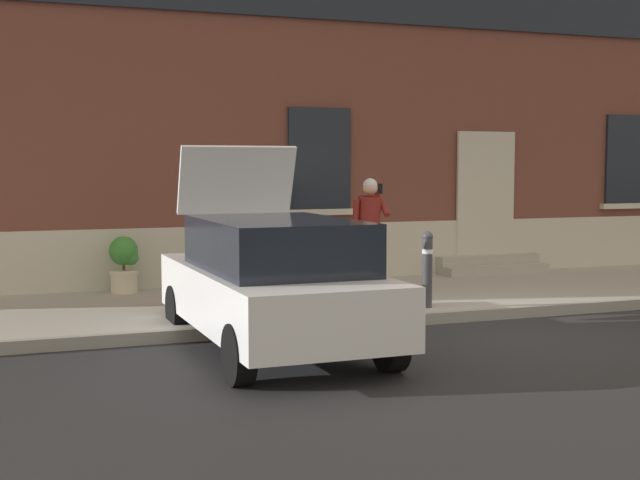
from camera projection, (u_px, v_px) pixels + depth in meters
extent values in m
plane|color=#232326|center=(502.00, 334.00, 10.84)|extent=(80.00, 80.00, 0.00)
cube|color=#99968E|center=(403.00, 297.00, 13.45)|extent=(24.00, 3.60, 0.15)
cube|color=gray|center=(464.00, 316.00, 11.71)|extent=(24.00, 0.12, 0.15)
cube|color=brown|center=(343.00, 71.00, 15.47)|extent=(24.00, 1.40, 7.50)
cube|color=#BCB7A8|center=(358.00, 255.00, 15.07)|extent=(24.00, 0.08, 1.10)
cube|color=#1E472D|center=(485.00, 197.00, 15.84)|extent=(1.00, 0.08, 2.10)
cube|color=#BCB7A8|center=(485.00, 194.00, 15.82)|extent=(1.16, 0.06, 2.24)
cube|color=black|center=(319.00, 158.00, 14.67)|extent=(1.10, 0.06, 1.70)
cube|color=#BCB7A8|center=(320.00, 212.00, 14.72)|extent=(1.30, 0.12, 0.10)
cube|color=black|center=(630.00, 159.00, 16.90)|extent=(1.10, 0.06, 1.70)
cube|color=#BCB7A8|center=(629.00, 206.00, 16.95)|extent=(1.30, 0.12, 0.10)
cube|color=#9E998E|center=(497.00, 270.00, 15.53)|extent=(2.00, 0.32, 0.16)
cube|color=#9E998E|center=(488.00, 264.00, 15.82)|extent=(2.00, 0.32, 0.32)
cube|color=white|center=(273.00, 296.00, 9.86)|extent=(1.79, 4.02, 0.64)
cube|color=black|center=(277.00, 244.00, 9.67)|extent=(1.57, 2.42, 0.56)
cube|color=black|center=(227.00, 291.00, 11.75)|extent=(1.66, 0.12, 0.20)
cube|color=yellow|center=(227.00, 278.00, 11.73)|extent=(0.52, 0.03, 0.12)
cube|color=#B21414|center=(170.00, 261.00, 11.44)|extent=(0.16, 0.04, 0.18)
cube|color=#B21414|center=(280.00, 257.00, 11.98)|extent=(0.16, 0.04, 0.18)
cube|color=white|center=(237.00, 180.00, 11.10)|extent=(1.49, 0.38, 0.87)
cylinder|color=black|center=(239.00, 355.00, 8.30)|extent=(0.21, 0.60, 0.60)
cylinder|color=black|center=(390.00, 342.00, 8.87)|extent=(0.21, 0.60, 0.60)
cylinder|color=black|center=(178.00, 309.00, 10.90)|extent=(0.21, 0.60, 0.60)
cylinder|color=black|center=(298.00, 302.00, 11.47)|extent=(0.21, 0.60, 0.60)
cylinder|color=#333338|center=(427.00, 273.00, 11.93)|extent=(0.14, 0.14, 0.95)
sphere|color=#333338|center=(428.00, 237.00, 11.89)|extent=(0.15, 0.15, 0.15)
cylinder|color=silver|center=(427.00, 251.00, 11.90)|extent=(0.15, 0.15, 0.06)
cylinder|color=maroon|center=(361.00, 266.00, 12.94)|extent=(0.15, 0.15, 0.82)
cube|color=black|center=(359.00, 292.00, 13.03)|extent=(0.12, 0.28, 0.10)
cylinder|color=maroon|center=(374.00, 266.00, 13.02)|extent=(0.15, 0.15, 0.82)
cube|color=black|center=(373.00, 292.00, 13.11)|extent=(0.12, 0.28, 0.10)
cylinder|color=maroon|center=(369.00, 218.00, 12.88)|extent=(0.34, 0.40, 0.65)
sphere|color=tan|center=(370.00, 187.00, 12.80)|extent=(0.22, 0.22, 0.22)
sphere|color=silver|center=(370.00, 185.00, 12.80)|extent=(0.21, 0.21, 0.21)
cylinder|color=maroon|center=(356.00, 219.00, 12.78)|extent=(0.09, 0.15, 0.57)
cylinder|color=maroon|center=(382.00, 203.00, 12.91)|extent=(0.09, 0.44, 0.40)
cube|color=black|center=(380.00, 189.00, 12.84)|extent=(0.07, 0.02, 0.15)
cylinder|color=beige|center=(124.00, 281.00, 13.35)|extent=(0.40, 0.40, 0.34)
cylinder|color=beige|center=(124.00, 272.00, 13.34)|extent=(0.44, 0.44, 0.05)
cylinder|color=#47331E|center=(124.00, 263.00, 13.32)|extent=(0.04, 0.04, 0.24)
sphere|color=#387F33|center=(123.00, 251.00, 13.31)|extent=(0.44, 0.44, 0.44)
sphere|color=#387F33|center=(131.00, 257.00, 13.30)|extent=(0.24, 0.24, 0.24)
cylinder|color=#606B38|center=(273.00, 277.00, 13.85)|extent=(0.40, 0.40, 0.34)
cylinder|color=#606B38|center=(273.00, 268.00, 13.84)|extent=(0.44, 0.44, 0.05)
cylinder|color=#47331E|center=(273.00, 259.00, 13.82)|extent=(0.04, 0.04, 0.24)
sphere|color=#387F33|center=(273.00, 248.00, 13.81)|extent=(0.44, 0.44, 0.44)
sphere|color=#387F33|center=(280.00, 254.00, 13.80)|extent=(0.24, 0.24, 0.24)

